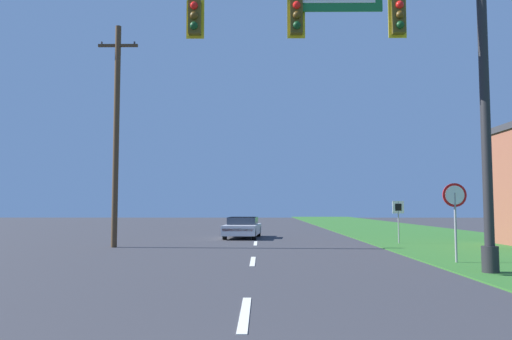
{
  "coord_description": "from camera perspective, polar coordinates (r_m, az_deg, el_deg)",
  "views": [
    {
      "loc": [
        0.28,
        -2.54,
        1.79
      ],
      "look_at": [
        0.0,
        24.08,
        3.76
      ],
      "focal_mm": 35.0,
      "sensor_mm": 36.0,
      "label": 1
    }
  ],
  "objects": [
    {
      "name": "stop_sign",
      "position": [
        17.12,
        21.78,
        -3.68
      ],
      "size": [
        0.76,
        0.07,
        2.5
      ],
      "color": "gray",
      "rests_on": "grass_verge_right"
    },
    {
      "name": "utility_pole_near",
      "position": [
        23.34,
        -15.68,
        4.26
      ],
      "size": [
        1.8,
        0.26,
        10.02
      ],
      "color": "#4C3823",
      "rests_on": "ground"
    },
    {
      "name": "route_sign_post",
      "position": [
        25.16,
        15.95,
        -4.66
      ],
      "size": [
        0.55,
        0.06,
        2.03
      ],
      "color": "gray",
      "rests_on": "grass_verge_right"
    },
    {
      "name": "road_center_line",
      "position": [
        24.6,
        -0.05,
        -8.38
      ],
      "size": [
        0.16,
        34.8,
        0.01
      ],
      "color": "silver",
      "rests_on": "ground"
    },
    {
      "name": "grass_verge_right",
      "position": [
        34.15,
        18.15,
        -6.98
      ],
      "size": [
        10.0,
        110.0,
        0.04
      ],
      "color": "#2D6626",
      "rests_on": "ground"
    },
    {
      "name": "car_ahead",
      "position": [
        28.87,
        -1.53,
        -6.57
      ],
      "size": [
        2.17,
        4.64,
        1.19
      ],
      "color": "black",
      "rests_on": "ground"
    },
    {
      "name": "signal_mast",
      "position": [
        14.5,
        15.88,
        10.73
      ],
      "size": [
        9.18,
        0.47,
        8.72
      ],
      "color": "#232326",
      "rests_on": "grass_verge_right"
    }
  ]
}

